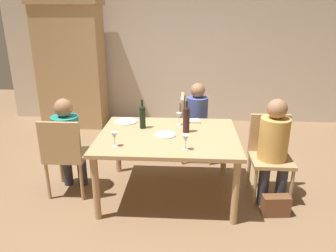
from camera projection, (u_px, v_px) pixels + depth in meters
ground_plane at (168, 193)px, 3.74m from camera, size 10.00×10.00×0.00m
rear_room_partition at (177, 49)px, 5.90m from camera, size 6.40×0.12×2.70m
armoire_cabinet at (71, 65)px, 5.67m from camera, size 1.18×0.62×2.18m
dining_table at (168, 141)px, 3.52m from camera, size 1.50×1.17×0.73m
chair_left_end at (65, 152)px, 3.54m from camera, size 0.44×0.44×0.92m
chair_far_right at (188, 119)px, 4.43m from camera, size 0.46×0.44×0.92m
chair_right_end at (270, 151)px, 3.57m from camera, size 0.44×0.44×0.92m
person_woman_host at (68, 139)px, 3.61m from camera, size 0.30×0.34×1.11m
person_man_bearded at (199, 116)px, 4.41m from camera, size 0.33×0.29×1.10m
person_man_guest at (274, 144)px, 3.42m from camera, size 0.31×0.36×1.15m
wine_bottle_tall_green at (186, 119)px, 3.52m from camera, size 0.07×0.07×0.36m
wine_bottle_dark_red at (142, 116)px, 3.64m from camera, size 0.07×0.07×0.33m
wine_glass_near_left at (114, 136)px, 3.16m from camera, size 0.07×0.07×0.15m
wine_glass_centre at (179, 116)px, 3.76m from camera, size 0.07×0.07×0.15m
wine_glass_near_right at (186, 139)px, 3.08m from camera, size 0.07×0.07×0.15m
dinner_plate_host at (126, 121)px, 3.89m from camera, size 0.28×0.28×0.01m
dinner_plate_guest_left at (165, 135)px, 3.47m from camera, size 0.22×0.22×0.01m
folded_napkin at (193, 121)px, 3.88m from camera, size 0.17×0.14×0.03m
handbag at (276, 206)px, 3.31m from camera, size 0.29×0.15×0.22m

